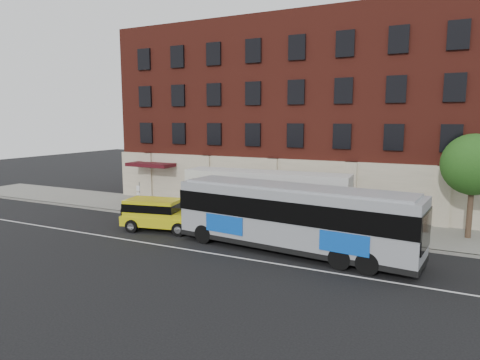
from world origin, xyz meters
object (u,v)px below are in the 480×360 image
at_px(sign_pole, 139,196).
at_px(city_bus, 293,216).
at_px(shipping_container, 266,199).
at_px(street_tree, 474,167).
at_px(yellow_suv, 158,213).

bearing_deg(sign_pole, city_bus, -14.64).
bearing_deg(sign_pole, shipping_container, 6.25).
bearing_deg(street_tree, yellow_suv, -160.81).
height_order(sign_pole, street_tree, street_tree).
relative_size(street_tree, shipping_container, 0.55).
distance_m(street_tree, yellow_suv, 19.40).
height_order(yellow_suv, shipping_container, shipping_container).
distance_m(sign_pole, yellow_suv, 4.96).
bearing_deg(sign_pole, yellow_suv, -36.56).
relative_size(street_tree, city_bus, 0.46).
xyz_separation_m(sign_pole, city_bus, (13.37, -3.49, 0.56)).
bearing_deg(shipping_container, street_tree, 10.49).
height_order(street_tree, yellow_suv, street_tree).
bearing_deg(yellow_suv, city_bus, -3.31).
distance_m(city_bus, shipping_container, 5.77).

